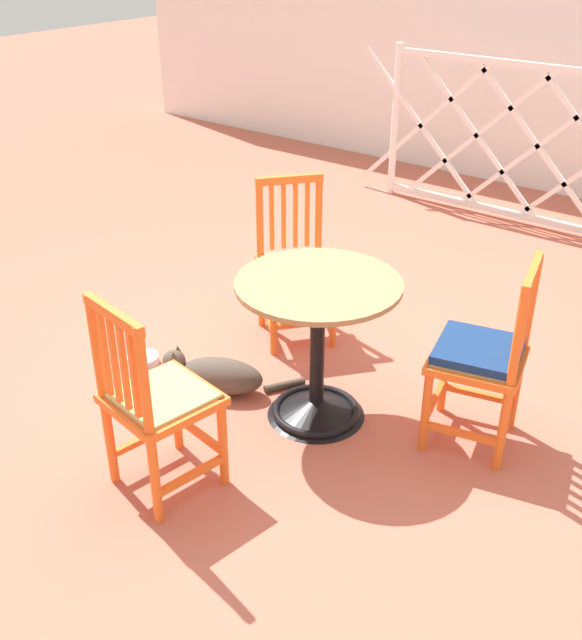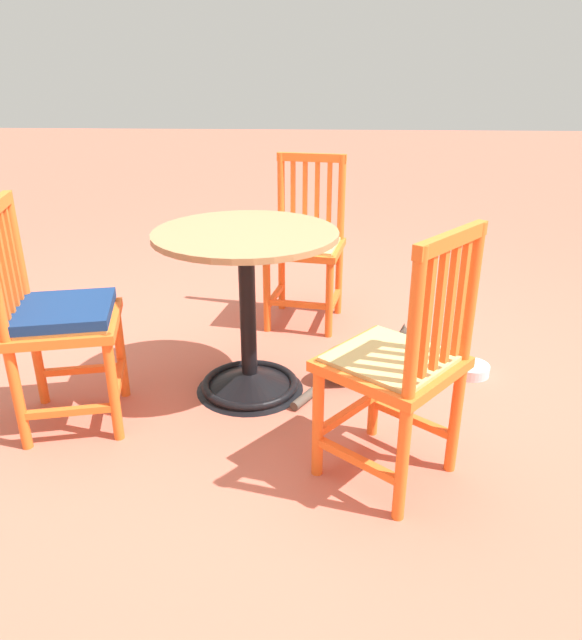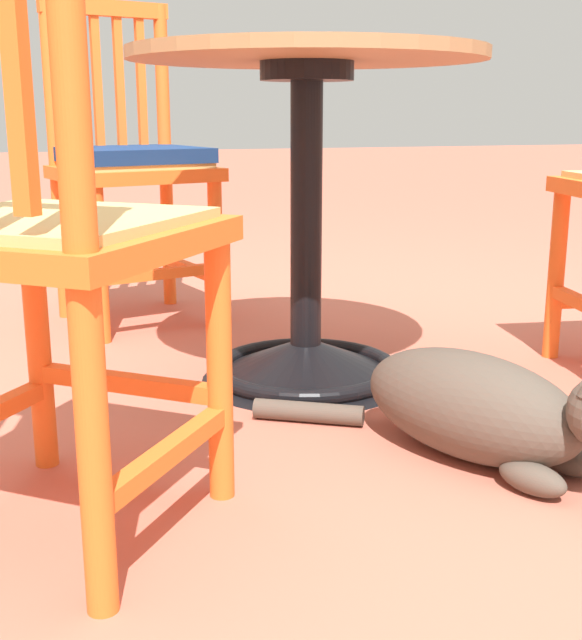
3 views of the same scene
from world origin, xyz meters
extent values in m
plane|color=#BC604C|center=(0.00, 0.00, 0.00)|extent=(24.00, 24.00, 0.00)
cone|color=black|center=(0.13, -0.10, 0.05)|extent=(0.48, 0.48, 0.10)
torus|color=black|center=(0.13, -0.10, 0.03)|extent=(0.44, 0.44, 0.04)
cylinder|color=black|center=(0.13, -0.10, 0.37)|extent=(0.07, 0.07, 0.66)
cylinder|color=black|center=(0.13, -0.10, 0.68)|extent=(0.20, 0.20, 0.04)
cylinder|color=#9E754C|center=(0.13, -0.10, 0.72)|extent=(0.76, 0.76, 0.02)
cylinder|color=orange|center=(-0.22, -0.69, 0.23)|extent=(0.04, 0.04, 0.45)
cylinder|color=orange|center=(0.11, -0.75, 0.23)|extent=(0.04, 0.04, 0.45)
cylinder|color=orange|center=(-0.28, -1.02, 0.46)|extent=(0.04, 0.04, 0.91)
cylinder|color=orange|center=(0.05, -1.08, 0.46)|extent=(0.04, 0.04, 0.91)
cube|color=orange|center=(-0.25, -0.86, 0.14)|extent=(0.08, 0.34, 0.03)
cube|color=orange|center=(0.08, -0.91, 0.14)|extent=(0.08, 0.34, 0.03)
cube|color=orange|center=(-0.06, -0.72, 0.17)|extent=(0.34, 0.08, 0.03)
cube|color=orange|center=(-0.08, -0.89, 0.43)|extent=(0.46, 0.46, 0.04)
cube|color=tan|center=(-0.08, -0.89, 0.45)|extent=(0.40, 0.40, 0.02)
cube|color=orange|center=(-0.21, -1.04, 0.68)|extent=(0.03, 0.02, 0.39)
cube|color=orange|center=(-0.15, -1.05, 0.68)|extent=(0.03, 0.02, 0.39)
cube|color=orange|center=(-0.08, -1.06, 0.68)|extent=(0.03, 0.02, 0.39)
cube|color=orange|center=(-0.01, -1.07, 0.68)|extent=(0.03, 0.02, 0.39)
cube|color=orange|center=(-0.11, -1.05, 0.89)|extent=(0.38, 0.09, 0.04)
cylinder|color=orange|center=(0.68, -0.02, 0.23)|extent=(0.04, 0.04, 0.45)
cylinder|color=orange|center=(0.60, 0.31, 0.23)|extent=(0.04, 0.04, 0.45)
cylinder|color=orange|center=(1.01, 0.06, 0.46)|extent=(0.04, 0.04, 0.91)
cylinder|color=orange|center=(0.93, 0.39, 0.46)|extent=(0.04, 0.04, 0.91)
cube|color=orange|center=(0.84, 0.02, 0.14)|extent=(0.34, 0.11, 0.03)
cube|color=orange|center=(0.76, 0.35, 0.14)|extent=(0.34, 0.11, 0.03)
cube|color=orange|center=(0.64, 0.15, 0.17)|extent=(0.11, 0.34, 0.03)
cube|color=orange|center=(0.80, 0.19, 0.43)|extent=(0.48, 0.48, 0.04)
cube|color=tan|center=(0.80, 0.19, 0.45)|extent=(0.42, 0.42, 0.02)
cube|color=orange|center=(0.99, 0.13, 0.68)|extent=(0.03, 0.03, 0.39)
cube|color=orange|center=(0.98, 0.19, 0.68)|extent=(0.03, 0.03, 0.39)
cube|color=orange|center=(0.96, 0.26, 0.68)|extent=(0.03, 0.03, 0.39)
cube|color=navy|center=(0.80, 0.19, 0.48)|extent=(0.43, 0.43, 0.04)
cylinder|color=orange|center=(-0.18, 0.49, 0.23)|extent=(0.04, 0.04, 0.45)
cylinder|color=orange|center=(-0.39, 0.23, 0.23)|extent=(0.04, 0.04, 0.45)
cylinder|color=orange|center=(-0.44, 0.70, 0.46)|extent=(0.04, 0.04, 0.91)
cylinder|color=orange|center=(-0.66, 0.44, 0.46)|extent=(0.04, 0.04, 0.91)
cube|color=orange|center=(-0.31, 0.60, 0.14)|extent=(0.28, 0.24, 0.03)
cube|color=orange|center=(-0.53, 0.33, 0.14)|extent=(0.28, 0.24, 0.03)
cube|color=orange|center=(-0.29, 0.36, 0.17)|extent=(0.24, 0.28, 0.03)
cube|color=orange|center=(-0.42, 0.46, 0.43)|extent=(0.56, 0.56, 0.04)
cube|color=tan|center=(-0.42, 0.46, 0.45)|extent=(0.49, 0.49, 0.02)
cube|color=orange|center=(-0.49, 0.65, 0.68)|extent=(0.03, 0.03, 0.39)
cube|color=orange|center=(-0.53, 0.60, 0.68)|extent=(0.03, 0.03, 0.39)
cube|color=orange|center=(-0.57, 0.55, 0.68)|extent=(0.03, 0.03, 0.39)
cube|color=orange|center=(-0.61, 0.49, 0.68)|extent=(0.03, 0.03, 0.39)
cube|color=orange|center=(-0.55, 0.57, 0.89)|extent=(0.26, 0.31, 0.04)
ellipsoid|color=#4C4238|center=(-0.37, -0.23, 0.10)|extent=(0.48, 0.36, 0.19)
ellipsoid|color=silver|center=(-0.46, -0.27, 0.08)|extent=(0.23, 0.21, 0.14)
sphere|color=#4C4238|center=(-0.60, -0.34, 0.15)|extent=(0.12, 0.12, 0.12)
ellipsoid|color=silver|center=(-0.64, -0.35, 0.14)|extent=(0.06, 0.07, 0.04)
cone|color=#4C4238|center=(-0.58, -0.36, 0.20)|extent=(0.04, 0.04, 0.04)
cone|color=#4C4238|center=(-0.60, -0.30, 0.20)|extent=(0.04, 0.04, 0.04)
ellipsoid|color=#4C4238|center=(-0.50, -0.35, 0.03)|extent=(0.13, 0.10, 0.05)
ellipsoid|color=#4C4238|center=(-0.55, -0.25, 0.03)|extent=(0.13, 0.10, 0.05)
cylinder|color=#4C4238|center=(-0.13, -0.01, 0.02)|extent=(0.15, 0.21, 0.04)
cylinder|color=silver|center=(-0.90, -0.29, 0.03)|extent=(0.17, 0.17, 0.05)
camera|label=1|loc=(1.87, -2.57, 2.19)|focal=42.10mm
camera|label=2|loc=(-0.18, 2.24, 1.34)|focal=33.42mm
camera|label=3|loc=(-1.59, 0.50, 0.60)|focal=46.45mm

